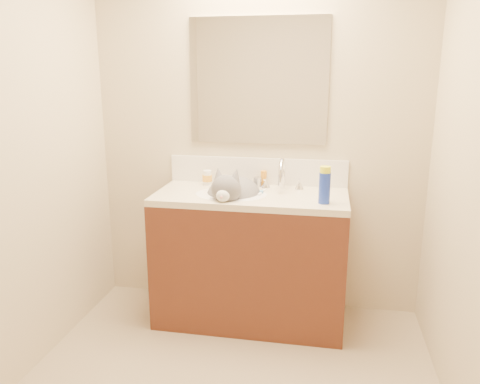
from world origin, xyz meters
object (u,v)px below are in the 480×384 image
at_px(faucet, 282,177).
at_px(cat, 233,195).
at_px(silver_jar, 258,182).
at_px(amber_bottle, 264,178).
at_px(vanity_cabinet, 250,260).
at_px(spray_can, 324,188).
at_px(basin, 231,205).
at_px(pill_bottle, 207,178).

relative_size(faucet, cat, 0.57).
relative_size(faucet, silver_jar, 4.39).
relative_size(faucet, amber_bottle, 2.73).
height_order(faucet, cat, faucet).
distance_m(vanity_cabinet, cat, 0.45).
bearing_deg(spray_can, basin, 168.92).
bearing_deg(cat, basin, -108.10).
height_order(basin, faucet, faucet).
relative_size(vanity_cabinet, pill_bottle, 12.03).
xyz_separation_m(cat, silver_jar, (0.13, 0.20, 0.04)).
height_order(vanity_cabinet, spray_can, spray_can).
distance_m(faucet, silver_jar, 0.18).
relative_size(cat, silver_jar, 7.72).
bearing_deg(amber_bottle, spray_can, -41.95).
height_order(cat, amber_bottle, cat).
height_order(vanity_cabinet, faucet, faucet).
xyz_separation_m(basin, amber_bottle, (0.17, 0.25, 0.12)).
bearing_deg(spray_can, silver_jar, 143.04).
height_order(cat, pill_bottle, cat).
bearing_deg(silver_jar, vanity_cabinet, -94.18).
height_order(faucet, amber_bottle, faucet).
relative_size(faucet, spray_can, 1.55).
relative_size(vanity_cabinet, spray_can, 6.64).
height_order(vanity_cabinet, cat, cat).
bearing_deg(pill_bottle, cat, -41.84).
bearing_deg(cat, vanity_cabinet, 10.10).
bearing_deg(amber_bottle, vanity_cabinet, -102.81).
bearing_deg(spray_can, amber_bottle, 138.05).
bearing_deg(silver_jar, amber_bottle, 41.22).
relative_size(basin, cat, 0.91).
distance_m(vanity_cabinet, faucet, 0.58).
xyz_separation_m(faucet, cat, (-0.29, -0.15, -0.10)).
height_order(basin, spray_can, spray_can).
distance_m(basin, cat, 0.06).
bearing_deg(spray_can, pill_bottle, 157.68).
xyz_separation_m(faucet, spray_can, (0.27, -0.28, 0.00)).
xyz_separation_m(vanity_cabinet, spray_can, (0.45, -0.14, 0.54)).
relative_size(basin, amber_bottle, 4.38).
bearing_deg(cat, pill_bottle, 141.56).
xyz_separation_m(vanity_cabinet, pill_bottle, (-0.33, 0.18, 0.50)).
distance_m(cat, silver_jar, 0.24).
height_order(faucet, spray_can, faucet).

